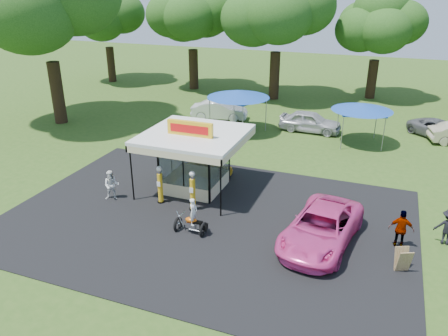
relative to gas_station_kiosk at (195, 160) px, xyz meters
The scene contains 23 objects.
ground 5.67m from the gas_station_kiosk, 68.18° to the right, with size 120.00×120.00×0.00m, color #2F5019.
asphalt_apron 4.01m from the gas_station_kiosk, 56.26° to the right, with size 20.00×14.00×0.04m, color black.
gas_station_kiosk is the anchor object (origin of this frame).
gas_pump_left 2.61m from the gas_station_kiosk, 113.95° to the right, with size 0.40×0.40×2.13m.
gas_pump_right 2.71m from the gas_station_kiosk, 68.49° to the right, with size 0.41×0.41×2.22m.
motorcycle 5.00m from the gas_station_kiosk, 67.25° to the right, with size 1.61×0.78×1.91m.
spare_tires 2.40m from the gas_station_kiosk, 164.27° to the right, with size 0.77×0.46×0.66m.
a_frame_sign 11.98m from the gas_station_kiosk, 20.36° to the right, with size 0.64×0.73×1.04m.
kiosk_car 2.56m from the gas_station_kiosk, 90.00° to the left, with size 1.13×2.82×0.96m, color gold.
pink_sedan 8.39m from the gas_station_kiosk, 22.78° to the right, with size 2.69×5.84×1.62m, color #E83F95.
spectator_west 4.76m from the gas_station_kiosk, 142.13° to the right, with size 0.82×0.64×1.69m, color white.
spectator_east_a 13.09m from the gas_station_kiosk, ahead, with size 1.12×0.65×1.74m, color black.
spectator_east_b 11.30m from the gas_station_kiosk, 11.64° to the right, with size 1.08×0.45×1.83m, color gray.
bg_car_a 14.01m from the gas_station_kiosk, 105.84° to the left, with size 1.67×4.80×1.58m, color silver.
bg_car_c 13.52m from the gas_station_kiosk, 71.94° to the left, with size 1.95×4.84×1.65m, color #AFAEB3.
bg_car_d 20.17m from the gas_station_kiosk, 47.18° to the left, with size 2.21×4.80×1.33m, color slate.
tent_west 10.80m from the gas_station_kiosk, 96.05° to the left, with size 4.84×4.84×3.38m.
tent_east 13.89m from the gas_station_kiosk, 54.45° to the left, with size 4.35×4.35×3.04m.
oak_far_a 32.38m from the gas_station_kiosk, 132.53° to the left, with size 9.51×9.51×11.27m.
oak_far_b 26.56m from the gas_station_kiosk, 114.71° to the left, with size 9.92×9.92×11.84m.
oak_far_c 23.21m from the gas_station_kiosk, 93.31° to the left, with size 11.25×11.25×13.25m.
oak_far_d 27.71m from the gas_station_kiosk, 73.14° to the left, with size 8.98×8.98×10.69m.
oak_near 19.39m from the gas_station_kiosk, 154.14° to the left, with size 13.08×13.08×15.07m.
Camera 1 is at (7.65, -15.69, 10.98)m, focal length 35.00 mm.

